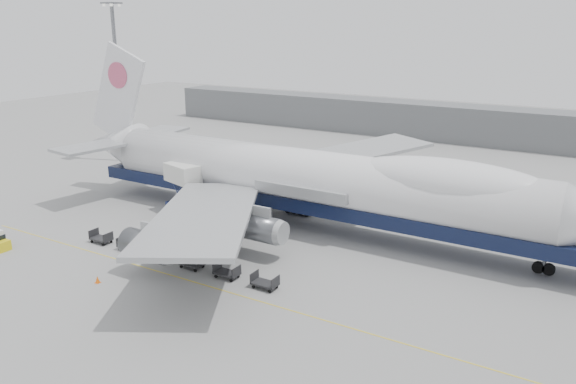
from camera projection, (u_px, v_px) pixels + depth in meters
The scene contains 13 objects.
ground at pixel (247, 262), 54.36m from camera, with size 260.00×260.00×0.00m, color gray.
apron_line at pixel (207, 286), 49.44m from camera, with size 60.00×0.15×0.01m, color gold.
hangar at pixel (402, 118), 115.74m from camera, with size 110.00×8.00×7.00m, color slate.
floodlight_mast at pixel (117, 75), 90.71m from camera, with size 2.40×2.40×25.43m.
airliner at pixel (313, 179), 62.28m from camera, with size 67.00×55.30×19.98m.
catering_truck at pixel (184, 185), 67.75m from camera, with size 5.45×4.38×6.10m.
traffic_cone at pixel (97, 280), 49.98m from camera, with size 0.44×0.44×0.64m.
dolly_0 at pixel (101, 238), 59.08m from camera, with size 2.30×1.35×1.30m.
dolly_1 at pixel (129, 246), 57.04m from camera, with size 2.30×1.35×1.30m.
dolly_2 at pixel (159, 254), 55.00m from camera, with size 2.30×1.35×1.30m.
dolly_3 at pixel (192, 263), 52.96m from camera, with size 2.30×1.35×1.30m.
dolly_4 at pixel (227, 272), 50.92m from camera, with size 2.30×1.35×1.30m.
dolly_5 at pixel (265, 283), 48.88m from camera, with size 2.30×1.35×1.30m.
Camera 1 is at (29.29, -40.86, 22.14)m, focal length 35.00 mm.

